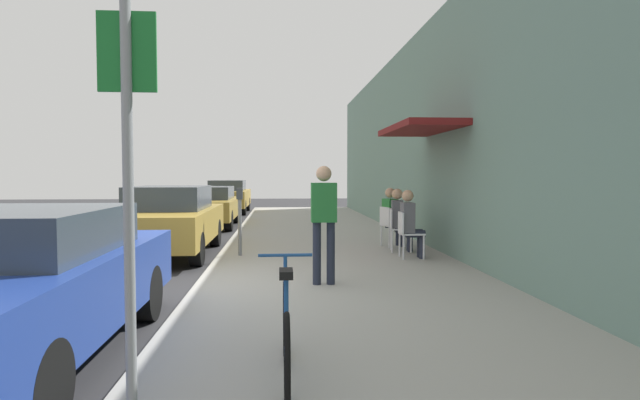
{
  "coord_description": "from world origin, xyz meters",
  "views": [
    {
      "loc": [
        1.24,
        -7.36,
        1.69
      ],
      "look_at": [
        2.42,
        8.21,
        0.94
      ],
      "focal_mm": 29.35,
      "sensor_mm": 36.0,
      "label": 1
    }
  ],
  "objects": [
    {
      "name": "building_facade",
      "position": [
        4.64,
        2.01,
        2.55
      ],
      "size": [
        1.4,
        32.0,
        5.09
      ],
      "color": "gray",
      "rests_on": "ground_plane"
    },
    {
      "name": "parked_car_1",
      "position": [
        -1.1,
        3.8,
        0.75
      ],
      "size": [
        1.8,
        4.4,
        1.45
      ],
      "color": "#A58433",
      "rests_on": "ground_plane"
    },
    {
      "name": "parking_meter",
      "position": [
        0.45,
        2.86,
        0.89
      ],
      "size": [
        0.12,
        0.1,
        1.32
      ],
      "color": "slate",
      "rests_on": "sidewalk_slab"
    },
    {
      "name": "street_sign",
      "position": [
        0.4,
        -4.39,
        1.64
      ],
      "size": [
        0.32,
        0.06,
        2.6
      ],
      "color": "gray",
      "rests_on": "sidewalk_slab"
    },
    {
      "name": "seated_patron_0",
      "position": [
        3.69,
        2.31,
        0.82
      ],
      "size": [
        0.43,
        0.37,
        1.29
      ],
      "color": "#232838",
      "rests_on": "sidewalk_slab"
    },
    {
      "name": "ground_plane",
      "position": [
        0.0,
        0.0,
        0.0
      ],
      "size": [
        60.0,
        60.0,
        0.0
      ],
      "primitive_type": "plane",
      "color": "#2D2D30"
    },
    {
      "name": "pedestrian_standing",
      "position": [
        1.86,
        0.05,
        1.12
      ],
      "size": [
        0.36,
        0.22,
        1.7
      ],
      "color": "#232838",
      "rests_on": "sidewalk_slab"
    },
    {
      "name": "sidewalk_slab",
      "position": [
        2.25,
        2.0,
        0.06
      ],
      "size": [
        4.5,
        32.0,
        0.12
      ],
      "primitive_type": "cube",
      "color": "#9E9B93",
      "rests_on": "ground_plane"
    },
    {
      "name": "seated_patron_2",
      "position": [
        3.69,
        3.92,
        0.82
      ],
      "size": [
        0.5,
        0.45,
        1.29
      ],
      "color": "#232838",
      "rests_on": "sidewalk_slab"
    },
    {
      "name": "parked_car_3",
      "position": [
        -1.1,
        16.0,
        0.76
      ],
      "size": [
        1.8,
        4.4,
        1.45
      ],
      "color": "#A58433",
      "rests_on": "ground_plane"
    },
    {
      "name": "bicycle_0",
      "position": [
        1.28,
        -3.41,
        0.48
      ],
      "size": [
        0.46,
        1.71,
        0.9
      ],
      "color": "black",
      "rests_on": "sidewalk_slab"
    },
    {
      "name": "parked_car_0",
      "position": [
        -1.1,
        -2.56,
        0.73
      ],
      "size": [
        1.8,
        4.4,
        1.38
      ],
      "color": "navy",
      "rests_on": "ground_plane"
    },
    {
      "name": "cafe_chair_1",
      "position": [
        3.63,
        3.19,
        0.62
      ],
      "size": [
        0.5,
        0.5,
        0.87
      ],
      "color": "silver",
      "rests_on": "sidewalk_slab"
    },
    {
      "name": "cafe_chair_2",
      "position": [
        3.63,
        3.91,
        0.62
      ],
      "size": [
        0.54,
        0.54,
        0.87
      ],
      "color": "silver",
      "rests_on": "sidewalk_slab"
    },
    {
      "name": "parked_car_2",
      "position": [
        -1.1,
        9.79,
        0.7
      ],
      "size": [
        1.8,
        4.4,
        1.31
      ],
      "color": "#A58433",
      "rests_on": "ground_plane"
    },
    {
      "name": "cafe_chair_0",
      "position": [
        3.63,
        2.31,
        0.62
      ],
      "size": [
        0.46,
        0.46,
        0.87
      ],
      "color": "silver",
      "rests_on": "sidewalk_slab"
    },
    {
      "name": "seated_patron_1",
      "position": [
        3.69,
        3.19,
        0.82
      ],
      "size": [
        0.47,
        0.41,
        1.29
      ],
      "color": "#232838",
      "rests_on": "sidewalk_slab"
    }
  ]
}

